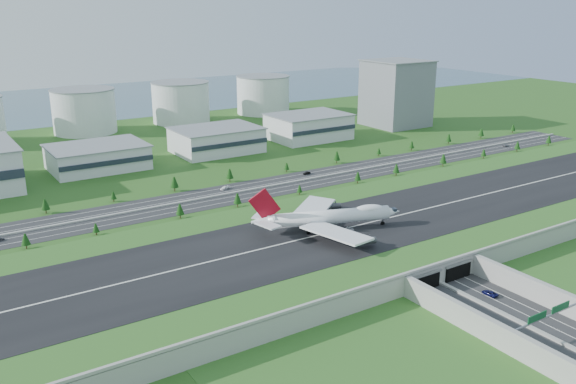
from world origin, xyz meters
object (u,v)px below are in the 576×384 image
car_0 (509,334)px  car_5 (307,173)px  office_tower (396,94)px  boeing_747 (328,217)px  car_6 (506,145)px  car_7 (225,188)px  car_2 (490,293)px

car_0 → car_5: 201.34m
office_tower → car_5: office_tower is taller
car_0 → boeing_747: bearing=73.1°
car_6 → car_7: bearing=88.4°
car_2 → car_5: 175.43m
office_tower → car_5: size_ratio=10.89×
office_tower → car_2: office_tower is taller
car_6 → office_tower: bearing=9.6°
car_0 → car_5: (54.77, 193.75, 0.11)m
car_2 → car_6: 256.74m
boeing_747 → car_6: boeing_747 is taller
boeing_747 → office_tower: bearing=61.0°
car_2 → car_5: size_ratio=1.20×
car_5 → car_7: bearing=-94.3°
boeing_747 → car_6: size_ratio=12.70×
car_7 → car_5: bearing=73.6°
car_2 → car_7: bearing=-86.9°
boeing_747 → car_5: (59.48, 101.78, -13.03)m
car_5 → car_7: (-57.67, -0.67, 0.02)m
car_5 → car_7: car_7 is taller
car_6 → car_5: bearing=86.7°
office_tower → car_7: 232.80m
office_tower → car_7: size_ratio=9.39×
boeing_747 → car_5: size_ratio=12.97×
car_6 → car_7: (-225.98, 16.60, 0.13)m
car_0 → car_7: size_ratio=0.72×
boeing_747 → car_5: 118.60m
car_2 → office_tower: bearing=-130.1°
office_tower → car_2: size_ratio=9.06×
car_5 → car_0: bearing=-20.8°
office_tower → car_0: 353.84m
boeing_747 → car_7: 101.96m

